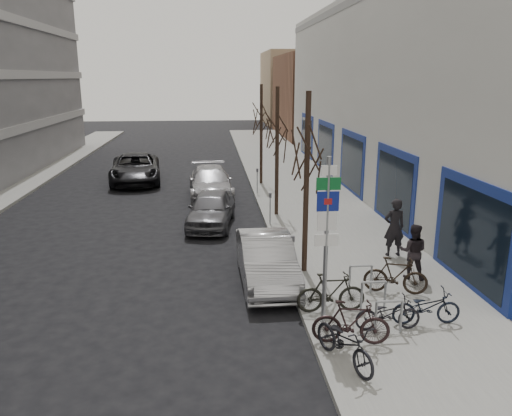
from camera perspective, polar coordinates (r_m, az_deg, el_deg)
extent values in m
plane|color=black|center=(12.08, -3.90, -14.35)|extent=(120.00, 120.00, 0.00)
cube|color=slate|center=(21.87, 7.28, -0.74)|extent=(5.00, 70.00, 0.15)
cube|color=brown|center=(52.28, 9.58, 12.51)|extent=(12.00, 14.00, 8.00)
cube|color=#937A5B|center=(66.98, 6.71, 13.49)|extent=(13.00, 12.00, 9.00)
cylinder|color=gray|center=(11.50, 7.98, -4.53)|extent=(0.10, 0.10, 4.20)
cube|color=white|center=(11.02, 8.35, 4.29)|extent=(0.35, 0.03, 0.22)
cube|color=#0C5926|center=(11.07, 8.29, 2.76)|extent=(0.55, 0.03, 0.28)
cube|color=navy|center=(11.16, 8.22, 0.75)|extent=(0.50, 0.03, 0.45)
cube|color=maroon|center=(11.15, 8.23, 0.74)|extent=(0.18, 0.02, 0.14)
cube|color=white|center=(11.28, 8.14, -1.47)|extent=(0.45, 0.03, 0.45)
cube|color=white|center=(11.41, 8.05, -3.64)|extent=(0.55, 0.03, 0.28)
cylinder|color=gray|center=(11.96, 13.52, -12.11)|extent=(0.06, 0.06, 0.80)
cylinder|color=gray|center=(12.16, 16.26, -11.85)|extent=(0.06, 0.06, 0.80)
cylinder|color=gray|center=(11.88, 15.03, -10.26)|extent=(0.60, 0.06, 0.06)
cylinder|color=gray|center=(12.90, 11.97, -9.96)|extent=(0.06, 0.06, 0.80)
cylinder|color=gray|center=(13.08, 14.51, -9.75)|extent=(0.06, 0.06, 0.80)
cylinder|color=gray|center=(12.83, 13.35, -8.23)|extent=(0.60, 0.06, 0.06)
cylinder|color=gray|center=(13.86, 10.64, -8.09)|extent=(0.06, 0.06, 0.80)
cylinder|color=gray|center=(14.03, 13.02, -7.94)|extent=(0.06, 0.06, 0.80)
cylinder|color=gray|center=(13.80, 11.92, -6.48)|extent=(0.60, 0.06, 0.06)
cylinder|color=black|center=(14.67, 5.77, 2.39)|extent=(0.16, 0.16, 5.50)
cylinder|color=black|center=(20.98, 2.41, 6.19)|extent=(0.16, 0.16, 5.50)
cylinder|color=black|center=(27.38, 0.60, 8.21)|extent=(0.16, 0.16, 5.50)
cylinder|color=gray|center=(14.70, 4.20, -5.89)|extent=(0.05, 0.05, 1.10)
cube|color=#3F3F44|center=(14.49, 4.24, -3.56)|extent=(0.10, 0.08, 0.18)
cylinder|color=gray|center=(19.89, 1.63, -0.32)|extent=(0.05, 0.05, 1.10)
cube|color=#3F3F44|center=(19.73, 1.65, 1.44)|extent=(0.10, 0.08, 0.18)
cylinder|color=gray|center=(25.21, 0.14, 2.92)|extent=(0.05, 0.05, 1.10)
cube|color=#3F3F44|center=(25.08, 0.15, 4.33)|extent=(0.10, 0.08, 0.18)
imported|color=black|center=(10.64, 10.13, -14.50)|extent=(1.23, 1.91, 1.12)
imported|color=black|center=(11.39, 10.81, -12.68)|extent=(1.79, 0.81, 1.05)
imported|color=black|center=(12.70, 18.91, -10.36)|extent=(1.67, 0.56, 1.01)
imported|color=black|center=(12.73, 8.58, -9.49)|extent=(1.75, 0.52, 1.06)
imported|color=black|center=(12.19, 14.86, -11.29)|extent=(1.55, 0.49, 0.94)
imported|color=black|center=(14.14, 15.69, -7.39)|extent=(1.80, 1.01, 1.05)
imported|color=#A9AAAF|center=(14.64, 1.19, -5.91)|extent=(1.58, 4.32, 1.41)
imported|color=#525257|center=(20.25, -5.16, -0.07)|extent=(2.23, 4.35, 1.42)
imported|color=#959599|center=(25.08, -5.21, 2.92)|extent=(2.34, 5.27, 1.50)
imported|color=black|center=(29.40, -13.61, 4.44)|extent=(3.32, 6.10, 1.62)
imported|color=black|center=(16.90, 15.51, -2.14)|extent=(0.73, 0.50, 1.93)
imported|color=black|center=(15.21, 17.51, -4.71)|extent=(0.73, 0.63, 1.66)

